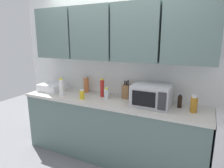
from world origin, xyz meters
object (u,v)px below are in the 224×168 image
(bottle_spice_jar, at_px, (86,84))
(bottle_white_jar, at_px, (61,87))
(bottle_yellow_mustard, at_px, (82,94))
(bottle_amber_vinegar, at_px, (194,104))
(bottle_clear_tall, at_px, (107,93))
(bottle_soy_dark, at_px, (180,102))
(microwave, at_px, (151,96))
(bottle_red_sauce, at_px, (102,88))
(dish_rack, at_px, (52,87))
(knife_block, at_px, (127,91))

(bottle_spice_jar, height_order, bottle_white_jar, bottle_white_jar)
(bottle_yellow_mustard, bearing_deg, bottle_amber_vinegar, 5.54)
(bottle_spice_jar, relative_size, bottle_yellow_mustard, 1.83)
(bottle_clear_tall, xyz_separation_m, bottle_soy_dark, (1.00, 0.07, 0.00))
(bottle_yellow_mustard, xyz_separation_m, bottle_soy_dark, (1.31, 0.24, 0.01))
(bottle_yellow_mustard, height_order, bottle_soy_dark, bottle_soy_dark)
(microwave, relative_size, bottle_red_sauce, 1.73)
(dish_rack, bearing_deg, knife_block, 7.70)
(bottle_spice_jar, distance_m, bottle_white_jar, 0.41)
(bottle_spice_jar, relative_size, bottle_clear_tall, 1.61)
(microwave, height_order, bottle_yellow_mustard, microwave)
(bottle_spice_jar, distance_m, bottle_clear_tall, 0.50)
(microwave, distance_m, knife_block, 0.45)
(bottle_red_sauce, bearing_deg, dish_rack, -174.27)
(dish_rack, distance_m, bottle_white_jar, 0.37)
(microwave, bearing_deg, bottle_soy_dark, 16.71)
(microwave, height_order, bottle_clear_tall, microwave)
(bottle_white_jar, height_order, bottle_red_sauce, bottle_red_sauce)
(microwave, bearing_deg, bottle_spice_jar, 169.40)
(knife_block, xyz_separation_m, bottle_soy_dark, (0.75, -0.08, -0.03))
(bottle_clear_tall, bearing_deg, bottle_spice_jar, 159.35)
(microwave, height_order, bottle_amber_vinegar, microwave)
(microwave, xyz_separation_m, bottle_white_jar, (-1.35, -0.14, -0.01))
(dish_rack, bearing_deg, bottle_white_jar, -23.53)
(dish_rack, bearing_deg, bottle_red_sauce, 5.73)
(knife_block, relative_size, bottle_yellow_mustard, 1.94)
(bottle_spice_jar, bearing_deg, bottle_soy_dark, -4.28)
(microwave, xyz_separation_m, bottle_spice_jar, (-1.13, 0.21, -0.01))
(bottle_clear_tall, relative_size, bottle_amber_vinegar, 0.78)
(microwave, bearing_deg, bottle_yellow_mustard, -172.05)
(bottle_red_sauce, bearing_deg, bottle_clear_tall, -29.95)
(bottle_spice_jar, bearing_deg, bottle_red_sauce, -17.65)
(bottle_amber_vinegar, relative_size, bottle_white_jar, 0.77)
(bottle_soy_dark, bearing_deg, microwave, -163.29)
(bottle_spice_jar, height_order, bottle_yellow_mustard, bottle_spice_jar)
(bottle_white_jar, bearing_deg, bottle_spice_jar, 58.44)
(bottle_yellow_mustard, bearing_deg, knife_block, 29.13)
(microwave, relative_size, bottle_soy_dark, 2.88)
(knife_block, distance_m, bottle_red_sauce, 0.37)
(dish_rack, height_order, bottle_amber_vinegar, bottle_amber_vinegar)
(knife_block, height_order, bottle_soy_dark, knife_block)
(bottle_clear_tall, height_order, bottle_white_jar, bottle_white_jar)
(knife_block, relative_size, bottle_white_jar, 1.01)
(knife_block, relative_size, bottle_spice_jar, 1.06)
(dish_rack, relative_size, bottle_amber_vinegar, 1.84)
(bottle_red_sauce, height_order, bottle_soy_dark, bottle_red_sauce)
(bottle_red_sauce, bearing_deg, bottle_amber_vinegar, -4.01)
(bottle_yellow_mustard, bearing_deg, microwave, 7.95)
(microwave, relative_size, knife_block, 1.75)
(microwave, bearing_deg, bottle_red_sauce, 172.81)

